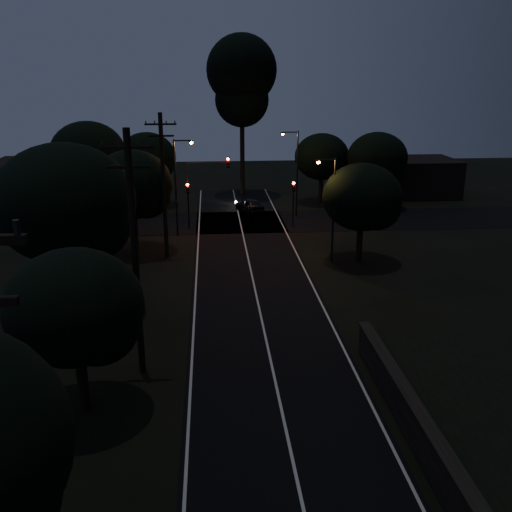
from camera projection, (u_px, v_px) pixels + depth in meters
road_surface at (248, 259)px, 42.10m from camera, size 60.00×70.00×0.03m
utility_pole_mid at (135, 252)px, 24.58m from camera, size 2.20×0.30×11.00m
utility_pole_far at (164, 184)px, 40.79m from camera, size 2.20×0.30×10.50m
tree_left_b at (79, 310)px, 21.91m from camera, size 5.34×5.34×6.79m
tree_left_c at (70, 207)px, 30.60m from camera, size 7.64×7.64×9.65m
tree_left_d at (135, 187)px, 42.54m from camera, size 6.08×6.08×7.72m
tree_far_nw at (149, 158)px, 57.74m from camera, size 5.87×5.87×7.43m
tree_far_w at (91, 155)px, 53.24m from camera, size 6.97×6.97×8.89m
tree_far_ne at (324, 158)px, 59.19m from camera, size 5.68×5.68×7.18m
tree_far_e at (380, 159)px, 56.65m from camera, size 5.96×5.96×7.56m
tree_right_a at (365, 199)px, 40.15m from camera, size 5.61×5.61×7.13m
tall_pine at (242, 80)px, 61.03m from camera, size 7.55×7.55×17.16m
building_left at (44, 182)px, 59.68m from camera, size 10.00×8.00×4.40m
building_right at (413, 177)px, 63.79m from camera, size 9.00×7.00×4.00m
signal_left at (188, 197)px, 49.29m from camera, size 0.28×0.35×4.10m
signal_right at (293, 195)px, 50.00m from camera, size 0.28×0.35×4.10m
signal_mast at (207, 180)px, 48.96m from camera, size 3.70×0.35×6.25m
streetlight_a at (178, 181)px, 46.79m from camera, size 1.66×0.26×8.00m
streetlight_b at (295, 168)px, 53.31m from camera, size 1.66×0.26×8.00m
streetlight_c at (331, 203)px, 40.15m from camera, size 1.46×0.26×7.50m
car at (250, 205)px, 56.10m from camera, size 2.98×4.27×1.35m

